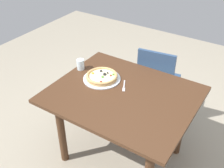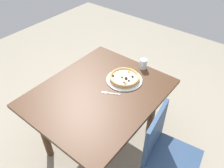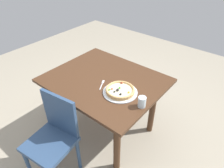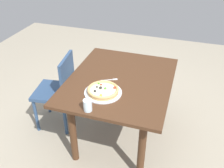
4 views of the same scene
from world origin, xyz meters
The scene contains 7 objects.
ground_plane centered at (0.00, 0.00, 0.00)m, with size 6.00×6.00×0.00m, color #9E937F.
dining_table centered at (0.00, 0.00, 0.64)m, with size 1.19×0.99×0.76m.
chair_near centered at (-0.01, -0.71, 0.49)m, with size 0.45×0.45×0.89m.
plate centered at (0.27, -0.08, 0.76)m, with size 0.34×0.34×0.01m, color silver.
pizza centered at (0.27, -0.08, 0.79)m, with size 0.28×0.28×0.05m.
fork centered at (0.04, -0.09, 0.76)m, with size 0.09×0.15×0.00m.
drinking_glass centered at (0.54, -0.12, 0.81)m, with size 0.07×0.07×0.10m, color silver.
Camera 3 is at (1.20, -1.34, 1.98)m, focal length 32.86 mm.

